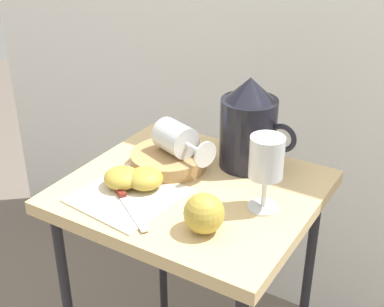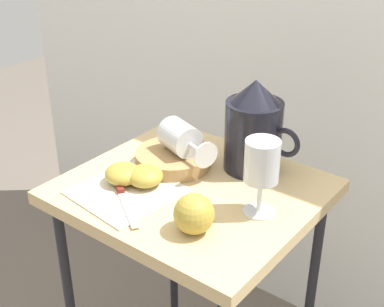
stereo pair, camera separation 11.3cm
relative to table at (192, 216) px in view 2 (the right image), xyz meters
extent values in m
cube|color=white|center=(0.00, 0.55, 0.35)|extent=(2.40, 0.03, 2.00)
cube|color=tan|center=(0.00, 0.00, 0.06)|extent=(0.53, 0.48, 0.03)
cylinder|color=black|center=(-0.23, 0.20, -0.30)|extent=(0.02, 0.02, 0.70)
cube|color=beige|center=(-0.09, -0.11, 0.08)|extent=(0.22, 0.23, 0.00)
cylinder|color=#AD8451|center=(-0.09, 0.05, 0.10)|extent=(0.18, 0.18, 0.03)
cylinder|color=black|center=(0.06, 0.15, 0.16)|extent=(0.13, 0.13, 0.16)
cylinder|color=#B23819|center=(0.06, 0.15, 0.13)|extent=(0.12, 0.12, 0.09)
cone|color=black|center=(0.06, 0.15, 0.27)|extent=(0.11, 0.11, 0.05)
torus|color=black|center=(0.14, 0.15, 0.17)|extent=(0.07, 0.01, 0.07)
cylinder|color=silver|center=(0.17, 0.00, 0.08)|extent=(0.06, 0.06, 0.00)
cylinder|color=silver|center=(0.17, 0.00, 0.12)|extent=(0.01, 0.01, 0.07)
cylinder|color=silver|center=(0.17, 0.00, 0.20)|extent=(0.07, 0.07, 0.09)
cylinder|color=#B23819|center=(0.17, 0.00, 0.18)|extent=(0.06, 0.06, 0.04)
cylinder|color=silver|center=(-0.08, 0.06, 0.15)|extent=(0.11, 0.10, 0.07)
cylinder|color=silver|center=(-0.01, 0.03, 0.15)|extent=(0.06, 0.03, 0.01)
cylinder|color=silver|center=(0.02, 0.02, 0.15)|extent=(0.02, 0.06, 0.06)
ellipsoid|color=#B29938|center=(-0.12, -0.09, 0.10)|extent=(0.08, 0.08, 0.04)
ellipsoid|color=#B29938|center=(-0.08, -0.06, 0.10)|extent=(0.08, 0.08, 0.04)
sphere|color=#B29938|center=(0.11, -0.13, 0.12)|extent=(0.08, 0.08, 0.08)
cube|color=silver|center=(-0.04, -0.16, 0.08)|extent=(0.12, 0.08, 0.00)
cube|color=maroon|center=(-0.13, -0.10, 0.09)|extent=(0.08, 0.06, 0.01)
camera|label=1|loc=(0.52, -0.86, 0.68)|focal=49.89mm
camera|label=2|loc=(0.62, -0.79, 0.68)|focal=49.89mm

